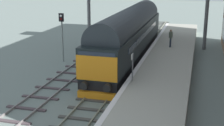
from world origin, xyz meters
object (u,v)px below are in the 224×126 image
diesel_locomotive (129,33)px  waiting_passenger (171,36)px  signal_post_near (62,32)px  platform_number_sign (132,63)px

diesel_locomotive → waiting_passenger: diesel_locomotive is taller
signal_post_near → platform_number_sign: 10.02m
platform_number_sign → diesel_locomotive: bearing=103.6°
platform_number_sign → waiting_passenger: size_ratio=1.10×
signal_post_near → waiting_passenger: size_ratio=2.62×
signal_post_near → platform_number_sign: size_ratio=2.39×
diesel_locomotive → signal_post_near: bearing=-162.1°
platform_number_sign → waiting_passenger: platform_number_sign is taller
diesel_locomotive → signal_post_near: 5.89m
platform_number_sign → waiting_passenger: (1.41, 10.43, -0.22)m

